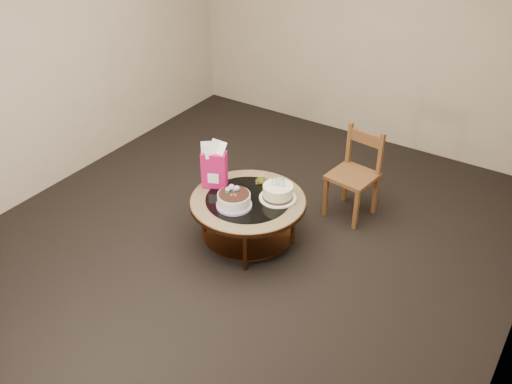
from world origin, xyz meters
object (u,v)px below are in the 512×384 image
Objects in this scene: coffee_table at (248,206)px; decorated_cake at (234,201)px; dining_chair at (355,174)px; gift_bag at (214,165)px; cream_cake at (278,192)px.

decorated_cake reaches higher than coffee_table.
decorated_cake is at bearing -102.42° from coffee_table.
dining_chair reaches higher than decorated_cake.
gift_bag is at bearing -128.83° from dining_chair.
decorated_cake is 0.35× the size of dining_chair.
coffee_table is at bearing -114.68° from dining_chair.
coffee_table is 0.47m from gift_bag.
cream_cake is 0.61m from gift_bag.
decorated_cake is 0.39m from cream_cake.
cream_cake is 0.38× the size of dining_chair.
gift_bag is (-0.58, -0.12, 0.15)m from cream_cake.
gift_bag is at bearing 151.70° from decorated_cake.
dining_chair reaches higher than cream_cake.
coffee_table is 0.30m from cream_cake.
gift_bag reaches higher than cream_cake.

